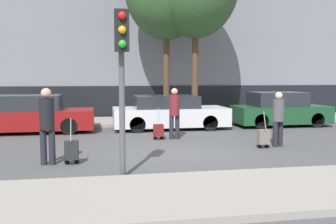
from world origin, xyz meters
name	(u,v)px	position (x,y,z in m)	size (l,w,h in m)	color
ground_plane	(176,153)	(0.00, 0.00, 0.00)	(80.00, 80.00, 0.00)	#4C4C4F
sidewalk_near	(220,192)	(0.00, -3.75, 0.06)	(28.00, 2.50, 0.12)	gray
sidewalk_far	(146,121)	(0.00, 7.00, 0.06)	(28.00, 3.00, 0.12)	gray
building_facade	(137,22)	(0.00, 10.58, 5.02)	(28.00, 2.81, 10.06)	slate
parked_car_0	(30,115)	(-4.59, 4.60, 0.65)	(4.53, 1.74, 1.39)	maroon
parked_car_1	(169,113)	(0.66, 4.71, 0.63)	(4.48, 1.92, 1.33)	silver
parked_car_2	(280,110)	(5.40, 4.72, 0.66)	(3.92, 1.71, 1.42)	#194728
pedestrian_left	(47,121)	(-3.26, -0.80, 1.04)	(0.35, 0.34, 1.81)	#23232D
trolley_left	(72,150)	(-2.71, -0.86, 0.34)	(0.34, 0.29, 1.11)	#262628
pedestrian_center	(174,110)	(0.39, 2.25, 0.96)	(0.35, 0.34, 1.69)	#23232D
trolley_center	(158,130)	(-0.16, 2.19, 0.31)	(0.34, 0.29, 1.05)	maroon
pedestrian_right	(278,116)	(3.15, 0.37, 0.92)	(0.34, 0.34, 1.62)	#23232D
trolley_right	(263,137)	(2.62, 0.21, 0.33)	(0.34, 0.29, 1.08)	slate
traffic_light	(122,59)	(-1.59, -2.37, 2.41)	(0.28, 0.47, 3.36)	#515154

